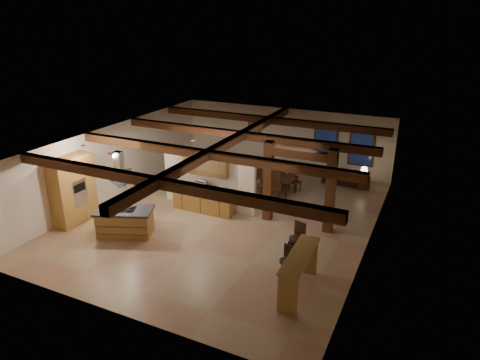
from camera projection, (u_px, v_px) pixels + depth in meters
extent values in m
plane|color=tan|center=(227.00, 217.00, 15.62)|extent=(12.00, 12.00, 0.00)
plane|color=white|center=(284.00, 139.00, 20.16)|extent=(10.00, 0.00, 10.00)
plane|color=white|center=(110.00, 262.00, 10.04)|extent=(10.00, 0.00, 10.00)
plane|color=white|center=(115.00, 161.00, 17.10)|extent=(0.00, 12.00, 12.00)
plane|color=white|center=(371.00, 205.00, 13.10)|extent=(0.00, 12.00, 12.00)
plane|color=#342210|center=(226.00, 140.00, 14.58)|extent=(12.00, 12.00, 0.00)
cube|color=#402110|center=(157.00, 182.00, 11.25)|extent=(10.00, 0.25, 0.28)
cube|color=#402110|center=(207.00, 154.00, 13.53)|extent=(10.00, 0.25, 0.28)
cube|color=#402110|center=(242.00, 135.00, 15.72)|extent=(10.00, 0.25, 0.28)
cube|color=#402110|center=(269.00, 120.00, 18.00)|extent=(10.00, 0.25, 0.28)
cube|color=#402110|center=(226.00, 144.00, 14.63)|extent=(0.28, 12.00, 0.28)
cube|color=#402110|center=(268.00, 181.00, 14.96)|extent=(0.30, 0.30, 2.90)
cube|color=#402110|center=(330.00, 192.00, 14.08)|extent=(0.30, 0.30, 2.90)
cube|color=#402110|center=(300.00, 154.00, 14.11)|extent=(2.50, 0.28, 0.28)
cube|color=white|center=(209.00, 180.00, 16.04)|extent=(3.80, 0.18, 2.20)
cube|color=#AC8037|center=(73.00, 190.00, 14.86)|extent=(0.64, 1.60, 2.40)
cube|color=silver|center=(80.00, 193.00, 14.76)|extent=(0.06, 0.62, 0.95)
cube|color=black|center=(80.00, 188.00, 14.67)|extent=(0.01, 0.50, 0.28)
cube|color=#AC8037|center=(204.00, 200.00, 15.96)|extent=(2.40, 0.60, 0.86)
cube|color=black|center=(204.00, 189.00, 15.79)|extent=(2.50, 0.66, 0.08)
cube|color=#AC8037|center=(206.00, 163.00, 15.62)|extent=(1.80, 0.34, 0.95)
cube|color=silver|center=(203.00, 164.00, 15.47)|extent=(1.74, 0.02, 0.90)
pyramid|color=silver|center=(121.00, 187.00, 13.76)|extent=(1.10, 1.10, 0.45)
cube|color=silver|center=(119.00, 163.00, 13.47)|extent=(0.26, 0.22, 0.73)
cube|color=#402110|center=(326.00, 143.00, 19.29)|extent=(1.10, 0.05, 1.70)
cube|color=black|center=(325.00, 143.00, 19.27)|extent=(0.95, 0.02, 1.55)
cube|color=#402110|center=(362.00, 147.00, 18.65)|extent=(1.10, 0.05, 1.70)
cube|color=black|center=(361.00, 147.00, 18.63)|extent=(0.95, 0.02, 1.55)
cube|color=#402110|center=(255.00, 130.00, 20.62)|extent=(0.65, 0.04, 0.85)
cube|color=#25582A|center=(254.00, 130.00, 20.60)|extent=(0.55, 0.01, 0.75)
cylinder|color=silver|center=(110.00, 153.00, 13.26)|extent=(0.16, 0.16, 0.03)
cylinder|color=silver|center=(193.00, 141.00, 14.57)|extent=(0.16, 0.16, 0.03)
cylinder|color=silver|center=(83.00, 145.00, 14.08)|extent=(0.16, 0.16, 0.03)
cube|color=#AC8037|center=(125.00, 223.00, 14.23)|extent=(1.93, 1.45, 0.83)
cube|color=black|center=(124.00, 211.00, 14.07)|extent=(2.08, 1.61, 0.08)
cube|color=black|center=(124.00, 209.00, 14.05)|extent=(0.85, 0.72, 0.02)
imported|color=#3E1D0F|center=(273.00, 183.00, 17.83)|extent=(2.04, 1.35, 0.67)
imported|color=black|center=(346.00, 178.00, 18.59)|extent=(1.97, 0.85, 0.57)
imported|color=silver|center=(201.00, 184.00, 15.78)|extent=(0.42, 0.29, 0.22)
cube|color=#AC8037|center=(300.00, 255.00, 10.99)|extent=(0.61, 2.19, 0.07)
cube|color=#AC8037|center=(288.00, 295.00, 10.35)|extent=(0.49, 0.12, 1.09)
cube|color=#AC8037|center=(309.00, 256.00, 12.03)|extent=(0.49, 0.12, 1.09)
cube|color=#402110|center=(363.00, 182.00, 18.08)|extent=(0.62, 0.62, 0.59)
cylinder|color=black|center=(364.00, 174.00, 17.94)|extent=(0.07, 0.07, 0.18)
cone|color=#EFD08F|center=(364.00, 170.00, 17.88)|extent=(0.31, 0.31, 0.20)
cylinder|color=black|center=(286.00, 261.00, 11.46)|extent=(0.35, 0.35, 0.07)
cube|color=black|center=(290.00, 251.00, 11.50)|extent=(0.34, 0.11, 0.39)
cylinder|color=black|center=(285.00, 273.00, 11.59)|extent=(0.06, 0.06, 0.69)
cylinder|color=black|center=(285.00, 283.00, 11.71)|extent=(0.39, 0.39, 0.03)
cylinder|color=black|center=(291.00, 257.00, 11.82)|extent=(0.32, 0.32, 0.06)
cube|color=black|center=(293.00, 248.00, 11.88)|extent=(0.30, 0.05, 0.35)
cylinder|color=black|center=(291.00, 267.00, 11.94)|extent=(0.05, 0.05, 0.62)
cylinder|color=black|center=(290.00, 276.00, 12.04)|extent=(0.35, 0.35, 0.03)
cylinder|color=black|center=(296.00, 239.00, 12.43)|extent=(0.40, 0.40, 0.08)
cube|color=black|center=(300.00, 229.00, 12.47)|extent=(0.37, 0.15, 0.44)
cylinder|color=black|center=(295.00, 251.00, 12.58)|extent=(0.07, 0.07, 0.78)
cylinder|color=black|center=(295.00, 262.00, 12.71)|extent=(0.44, 0.44, 0.03)
cube|color=#402110|center=(251.00, 181.00, 17.84)|extent=(0.51, 0.51, 0.06)
cube|color=#402110|center=(254.00, 172.00, 17.84)|extent=(0.38, 0.19, 0.70)
cylinder|color=#402110|center=(245.00, 186.00, 17.93)|extent=(0.05, 0.05, 0.39)
cylinder|color=#402110|center=(250.00, 188.00, 17.71)|extent=(0.05, 0.05, 0.39)
cylinder|color=#402110|center=(251.00, 184.00, 18.13)|extent=(0.05, 0.05, 0.39)
cylinder|color=#402110|center=(256.00, 186.00, 17.91)|extent=(0.05, 0.05, 0.39)
cube|color=#402110|center=(272.00, 174.00, 18.66)|extent=(0.51, 0.51, 0.06)
cube|color=#402110|center=(269.00, 167.00, 18.41)|extent=(0.38, 0.19, 0.70)
cylinder|color=#402110|center=(277.00, 179.00, 18.73)|extent=(0.05, 0.05, 0.39)
cylinder|color=#402110|center=(272.00, 177.00, 18.95)|extent=(0.05, 0.05, 0.39)
cylinder|color=#402110|center=(272.00, 180.00, 18.53)|extent=(0.05, 0.05, 0.39)
cylinder|color=#402110|center=(267.00, 178.00, 18.75)|extent=(0.05, 0.05, 0.39)
cube|color=#402110|center=(262.00, 185.00, 17.39)|extent=(0.51, 0.51, 0.06)
cube|color=#402110|center=(265.00, 176.00, 17.39)|extent=(0.38, 0.19, 0.70)
cylinder|color=#402110|center=(256.00, 190.00, 17.48)|extent=(0.05, 0.05, 0.39)
cylinder|color=#402110|center=(261.00, 192.00, 17.26)|extent=(0.05, 0.05, 0.39)
cylinder|color=#402110|center=(261.00, 188.00, 17.68)|extent=(0.05, 0.05, 0.39)
cylinder|color=#402110|center=(267.00, 190.00, 17.46)|extent=(0.05, 0.05, 0.39)
cube|color=#402110|center=(283.00, 178.00, 18.21)|extent=(0.51, 0.51, 0.06)
cube|color=#402110|center=(280.00, 171.00, 17.96)|extent=(0.38, 0.19, 0.70)
cylinder|color=#402110|center=(288.00, 183.00, 18.27)|extent=(0.05, 0.05, 0.39)
cylinder|color=#402110|center=(283.00, 181.00, 18.49)|extent=(0.05, 0.05, 0.39)
cylinder|color=#402110|center=(283.00, 184.00, 18.08)|extent=(0.05, 0.05, 0.39)
cylinder|color=#402110|center=(278.00, 182.00, 18.30)|extent=(0.05, 0.05, 0.39)
cube|color=#402110|center=(273.00, 190.00, 16.94)|extent=(0.51, 0.51, 0.06)
cube|color=#402110|center=(277.00, 180.00, 16.93)|extent=(0.38, 0.19, 0.70)
cylinder|color=#402110|center=(267.00, 195.00, 17.03)|extent=(0.05, 0.05, 0.39)
cylinder|color=#402110|center=(273.00, 197.00, 16.81)|extent=(0.05, 0.05, 0.39)
cylinder|color=#402110|center=(273.00, 193.00, 17.23)|extent=(0.05, 0.05, 0.39)
cylinder|color=#402110|center=(279.00, 195.00, 17.01)|extent=(0.05, 0.05, 0.39)
cube|color=#402110|center=(295.00, 182.00, 17.75)|extent=(0.51, 0.51, 0.06)
cube|color=#402110|center=(292.00, 175.00, 17.51)|extent=(0.38, 0.19, 0.70)
cylinder|color=#402110|center=(300.00, 187.00, 17.82)|extent=(0.05, 0.05, 0.39)
cylinder|color=#402110|center=(294.00, 185.00, 18.04)|extent=(0.05, 0.05, 0.39)
cylinder|color=#402110|center=(295.00, 189.00, 17.62)|extent=(0.05, 0.05, 0.39)
cylinder|color=#402110|center=(289.00, 187.00, 17.84)|extent=(0.05, 0.05, 0.39)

